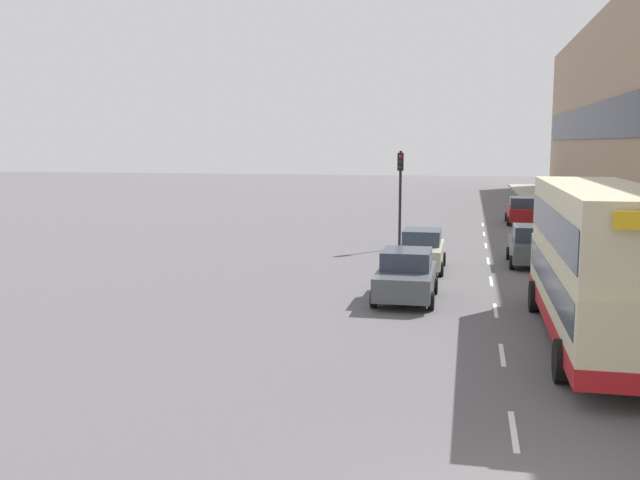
{
  "coord_description": "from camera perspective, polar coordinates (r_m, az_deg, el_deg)",
  "views": [
    {
      "loc": [
        -0.96,
        -9.61,
        5.42
      ],
      "look_at": [
        -7.11,
        19.75,
        1.32
      ],
      "focal_mm": 40.0,
      "sensor_mm": 36.0,
      "label": 1
    }
  ],
  "objects": [
    {
      "name": "lane_mark_4",
      "position": [
        33.81,
        13.3,
        -1.64
      ],
      "size": [
        0.12,
        2.0,
        0.01
      ],
      "color": "silver",
      "rests_on": "ground_plane"
    },
    {
      "name": "lane_mark_2",
      "position": [
        23.99,
        13.87,
        -5.49
      ],
      "size": [
        0.12,
        2.0,
        0.01
      ],
      "color": "silver",
      "rests_on": "ground_plane"
    },
    {
      "name": "car_2",
      "position": [
        49.81,
        15.83,
        2.28
      ],
      "size": [
        2.02,
        4.55,
        1.8
      ],
      "color": "maroon",
      "rests_on": "ground_plane"
    },
    {
      "name": "lane_mark_7",
      "position": [
        48.67,
        12.88,
        1.21
      ],
      "size": [
        0.12,
        2.0,
        0.01
      ],
      "color": "silver",
      "rests_on": "ground_plane"
    },
    {
      "name": "lane_mark_5",
      "position": [
        38.75,
        13.13,
        -0.45
      ],
      "size": [
        0.12,
        2.0,
        0.01
      ],
      "color": "silver",
      "rests_on": "ground_plane"
    },
    {
      "name": "double_decker_bus_near",
      "position": [
        20.36,
        21.39,
        -1.62
      ],
      "size": [
        2.85,
        10.86,
        4.3
      ],
      "color": "beige",
      "rests_on": "ground_plane"
    },
    {
      "name": "lane_mark_1",
      "position": [
        19.16,
        14.37,
        -8.88
      ],
      "size": [
        0.12,
        2.0,
        0.01
      ],
      "color": "silver",
      "rests_on": "ground_plane"
    },
    {
      "name": "car_0",
      "position": [
        30.84,
        8.13,
        -0.8
      ],
      "size": [
        1.98,
        4.21,
        1.73
      ],
      "rotation": [
        0.0,
        0.0,
        3.14
      ],
      "color": "#B7B799",
      "rests_on": "ground_plane"
    },
    {
      "name": "car_3",
      "position": [
        33.06,
        16.54,
        -0.42
      ],
      "size": [
        1.97,
        4.27,
        1.79
      ],
      "color": "#4C5156",
      "rests_on": "ground_plane"
    },
    {
      "name": "lane_mark_6",
      "position": [
        43.7,
        12.99,
        0.47
      ],
      "size": [
        0.12,
        2.0,
        0.01
      ],
      "color": "silver",
      "rests_on": "ground_plane"
    },
    {
      "name": "car_1",
      "position": [
        24.85,
        6.89,
        -2.84
      ],
      "size": [
        2.09,
        4.15,
        1.74
      ],
      "rotation": [
        0.0,
        0.0,
        3.14
      ],
      "color": "#4C5156",
      "rests_on": "ground_plane"
    },
    {
      "name": "lane_mark_3",
      "position": [
        28.88,
        13.53,
        -3.24
      ],
      "size": [
        0.12,
        2.0,
        0.01
      ],
      "color": "silver",
      "rests_on": "ground_plane"
    },
    {
      "name": "lane_mark_0",
      "position": [
        14.44,
        15.23,
        -14.53
      ],
      "size": [
        0.12,
        2.0,
        0.01
      ],
      "color": "silver",
      "rests_on": "ground_plane"
    },
    {
      "name": "pavement",
      "position": [
        48.98,
        20.51,
        1.02
      ],
      "size": [
        5.0,
        93.0,
        0.14
      ],
      "color": "#A39E93",
      "rests_on": "ground_plane"
    },
    {
      "name": "traffic_light_far_kerb",
      "position": [
        36.64,
        6.44,
        4.53
      ],
      "size": [
        0.3,
        0.32,
        5.01
      ],
      "color": "black",
      "rests_on": "ground_plane"
    }
  ]
}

